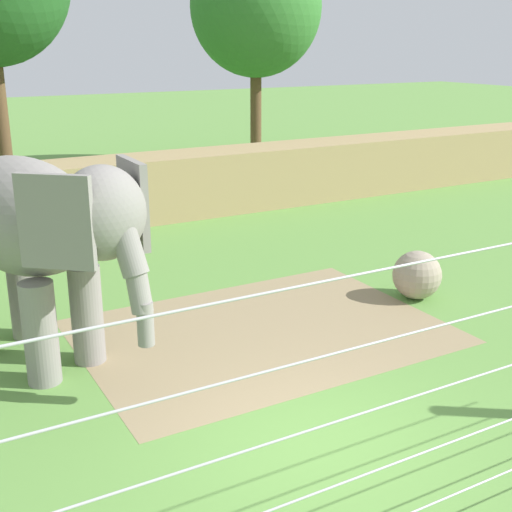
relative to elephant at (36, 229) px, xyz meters
The scene contains 7 objects.
ground_plane 5.20m from the elephant, 60.08° to the right, with size 120.00×120.00×0.00m, color #609342.
dirt_patch 4.21m from the elephant, ahead, with size 6.18×4.51×0.01m, color #937F5B.
embankment_wall 8.31m from the elephant, 73.36° to the left, with size 36.00×1.80×1.79m, color tan.
elephant is the anchor object (origin of this frame).
enrichment_ball 7.24m from the elephant, ahead, with size 0.96×0.96×0.96m, color gray.
cable_fence 7.04m from the elephant, 70.46° to the right, with size 12.19×0.25×3.50m.
tree_far_left 18.19m from the elephant, 50.11° to the left, with size 4.98×4.98×8.74m.
Camera 1 is at (-4.23, -5.94, 4.85)m, focal length 47.32 mm.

